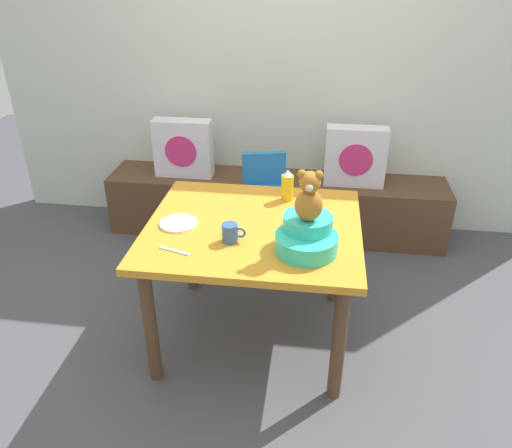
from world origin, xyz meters
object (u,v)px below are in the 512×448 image
at_px(dining_table, 254,242).
at_px(highchair, 266,196).
at_px(ketchup_bottle, 287,186).
at_px(coffee_mug, 230,233).
at_px(dinner_plate_near, 178,223).
at_px(teddy_bear, 309,197).
at_px(infant_seat_teal, 307,236).
at_px(pillow_floral_right, 355,157).
at_px(pillow_floral_left, 183,148).

xyz_separation_m(dining_table, highchair, (-0.03, 0.81, -0.11)).
distance_m(highchair, ketchup_bottle, 0.60).
relative_size(coffee_mug, dinner_plate_near, 0.60).
xyz_separation_m(highchair, teddy_bear, (0.31, -1.01, 0.50)).
bearing_deg(dinner_plate_near, infant_seat_teal, -13.06).
distance_m(pillow_floral_right, dinner_plate_near, 1.60).
xyz_separation_m(infant_seat_teal, teddy_bear, (0.00, -0.00, 0.21)).
bearing_deg(pillow_floral_left, dinner_plate_near, -75.87).
xyz_separation_m(teddy_bear, dinner_plate_near, (-0.68, 0.16, -0.27)).
bearing_deg(dinner_plate_near, pillow_floral_right, 52.54).
bearing_deg(teddy_bear, coffee_mug, 176.41).
distance_m(pillow_floral_left, coffee_mug, 1.54).
height_order(highchair, ketchup_bottle, ketchup_bottle).
distance_m(pillow_floral_right, teddy_bear, 1.50).
bearing_deg(ketchup_bottle, teddy_bear, -75.68).
relative_size(dining_table, coffee_mug, 9.32).
relative_size(highchair, dinner_plate_near, 3.95).
distance_m(dining_table, dinner_plate_near, 0.41).
bearing_deg(dinner_plate_near, highchair, 66.89).
bearing_deg(coffee_mug, teddy_bear, -3.59).
bearing_deg(coffee_mug, dining_table, 63.86).
bearing_deg(highchair, dining_table, -88.10).
relative_size(pillow_floral_right, ketchup_bottle, 2.38).
xyz_separation_m(pillow_floral_right, coffee_mug, (-0.67, -1.41, 0.11)).
relative_size(pillow_floral_left, dinner_plate_near, 2.20).
relative_size(pillow_floral_left, infant_seat_teal, 1.33).
bearing_deg(coffee_mug, infant_seat_teal, -3.51).
xyz_separation_m(highchair, ketchup_bottle, (0.18, -0.48, 0.31)).
height_order(pillow_floral_right, teddy_bear, teddy_bear).
bearing_deg(pillow_floral_right, highchair, -145.67).
relative_size(dining_table, infant_seat_teal, 3.39).
height_order(pillow_floral_left, teddy_bear, teddy_bear).
distance_m(ketchup_bottle, coffee_mug, 0.56).
distance_m(infant_seat_teal, teddy_bear, 0.21).
height_order(dining_table, coffee_mug, coffee_mug).
bearing_deg(pillow_floral_left, pillow_floral_right, 0.00).
bearing_deg(dining_table, pillow_floral_left, 120.16).
height_order(pillow_floral_left, ketchup_bottle, ketchup_bottle).
bearing_deg(pillow_floral_right, dinner_plate_near, -127.46).
xyz_separation_m(highchair, dinner_plate_near, (-0.37, -0.86, 0.22)).
relative_size(dining_table, dinner_plate_near, 5.59).
relative_size(dining_table, ketchup_bottle, 6.05).
distance_m(pillow_floral_left, infant_seat_teal, 1.75).
height_order(highchair, teddy_bear, teddy_bear).
bearing_deg(highchair, dinner_plate_near, -113.11).
bearing_deg(teddy_bear, ketchup_bottle, 104.32).
bearing_deg(infant_seat_teal, highchair, 107.13).
distance_m(pillow_floral_right, ketchup_bottle, 1.01).
height_order(highchair, coffee_mug, coffee_mug).
bearing_deg(ketchup_bottle, coffee_mug, -115.24).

